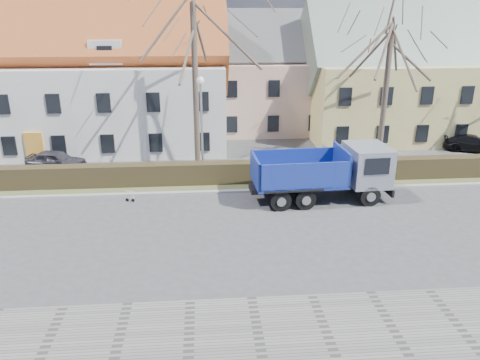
{
  "coord_description": "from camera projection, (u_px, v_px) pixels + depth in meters",
  "views": [
    {
      "loc": [
        -1.57,
        -20.43,
        9.95
      ],
      "look_at": [
        0.24,
        2.25,
        1.6
      ],
      "focal_mm": 35.0,
      "sensor_mm": 36.0,
      "label": 1
    }
  ],
  "objects": [
    {
      "name": "tree_2",
      "position": [
        386.0,
        84.0,
        29.47
      ],
      "size": [
        8.0,
        8.0,
        11.0
      ],
      "primitive_type": null,
      "color": "brown",
      "rests_on": "ground"
    },
    {
      "name": "grass_strip",
      "position": [
        231.0,
        182.0,
        28.45
      ],
      "size": [
        80.0,
        3.0,
        0.1
      ],
      "primitive_type": "cube",
      "color": "#4B532E",
      "rests_on": "ground"
    },
    {
      "name": "building_yellow",
      "position": [
        417.0,
        83.0,
        38.31
      ],
      "size": [
        18.8,
        10.8,
        8.5
      ],
      "primitive_type": null,
      "color": "tan",
      "rests_on": "ground"
    },
    {
      "name": "building_pink",
      "position": [
        267.0,
        82.0,
        40.31
      ],
      "size": [
        10.8,
        8.8,
        8.0
      ],
      "primitive_type": null,
      "color": "#CCA390",
      "rests_on": "ground"
    },
    {
      "name": "parked_car_b",
      "position": [
        472.0,
        143.0,
        34.56
      ],
      "size": [
        4.44,
        3.22,
        1.2
      ],
      "primitive_type": "imported",
      "rotation": [
        0.0,
        0.0,
        1.15
      ],
      "color": "black",
      "rests_on": "ground"
    },
    {
      "name": "parked_car_a",
      "position": [
        56.0,
        160.0,
        30.51
      ],
      "size": [
        4.07,
        2.28,
        1.31
      ],
      "primitive_type": "imported",
      "rotation": [
        0.0,
        0.0,
        1.37
      ],
      "color": "#302F38",
      "rests_on": "ground"
    },
    {
      "name": "ground",
      "position": [
        239.0,
        227.0,
        22.67
      ],
      "size": [
        120.0,
        120.0,
        0.0
      ],
      "primitive_type": "plane",
      "color": "#3F3F41"
    },
    {
      "name": "cart_frame",
      "position": [
        126.0,
        195.0,
        25.57
      ],
      "size": [
        0.88,
        0.66,
        0.72
      ],
      "primitive_type": null,
      "rotation": [
        0.0,
        0.0,
        -0.29
      ],
      "color": "silver",
      "rests_on": "ground"
    },
    {
      "name": "building_white",
      "position": [
        50.0,
        83.0,
        35.03
      ],
      "size": [
        26.8,
        10.8,
        9.5
      ],
      "primitive_type": null,
      "color": "silver",
      "rests_on": "ground"
    },
    {
      "name": "hedge",
      "position": [
        231.0,
        174.0,
        28.06
      ],
      "size": [
        60.0,
        0.9,
        1.3
      ],
      "primitive_type": "cube",
      "color": "#2D2516",
      "rests_on": "ground"
    },
    {
      "name": "dump_truck",
      "position": [
        316.0,
        173.0,
        25.37
      ],
      "size": [
        7.89,
        3.31,
        3.1
      ],
      "primitive_type": null,
      "rotation": [
        0.0,
        0.0,
        0.06
      ],
      "color": "navy",
      "rests_on": "ground"
    },
    {
      "name": "tree_1",
      "position": [
        195.0,
        72.0,
        28.29
      ],
      "size": [
        9.2,
        9.2,
        12.65
      ],
      "primitive_type": null,
      "color": "brown",
      "rests_on": "ground"
    },
    {
      "name": "curb_far",
      "position": [
        233.0,
        191.0,
        26.95
      ],
      "size": [
        80.0,
        0.3,
        0.12
      ],
      "primitive_type": "cube",
      "color": "gray",
      "rests_on": "ground"
    },
    {
      "name": "sidewalk_near",
      "position": [
        260.0,
        344.0,
        14.7
      ],
      "size": [
        80.0,
        5.0,
        0.08
      ],
      "primitive_type": "cube",
      "color": "slate",
      "rests_on": "ground"
    },
    {
      "name": "streetlight",
      "position": [
        202.0,
        129.0,
        28.0
      ],
      "size": [
        0.5,
        0.5,
        6.37
      ],
      "primitive_type": null,
      "color": "#989898",
      "rests_on": "ground"
    }
  ]
}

